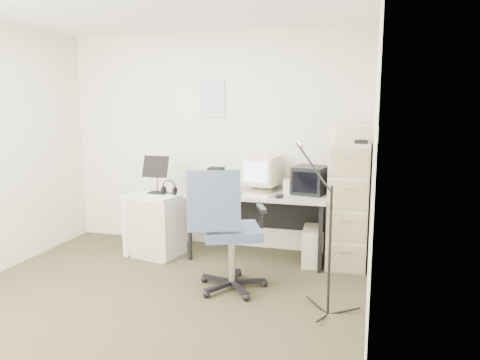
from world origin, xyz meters
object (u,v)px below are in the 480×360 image
(filing_cabinet, at_px, (349,205))
(office_chair, at_px, (232,229))
(desk, at_px, (259,225))
(side_cart, at_px, (155,225))

(filing_cabinet, xyz_separation_m, office_chair, (-0.99, -0.96, -0.08))
(filing_cabinet, distance_m, office_chair, 1.38)
(desk, height_order, side_cart, desk)
(side_cart, bearing_deg, filing_cabinet, 18.81)
(filing_cabinet, height_order, desk, filing_cabinet)
(office_chair, xyz_separation_m, side_cart, (-1.11, 0.70, -0.22))
(office_chair, bearing_deg, desk, 64.72)
(office_chair, bearing_deg, filing_cabinet, 21.21)
(filing_cabinet, relative_size, desk, 0.87)
(filing_cabinet, relative_size, side_cart, 1.87)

